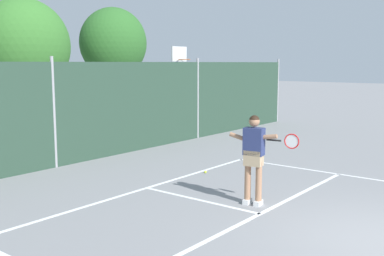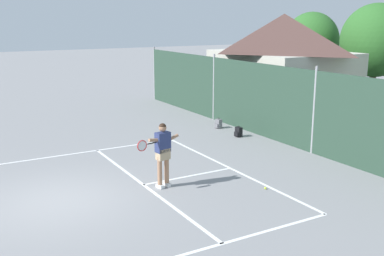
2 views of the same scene
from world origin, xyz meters
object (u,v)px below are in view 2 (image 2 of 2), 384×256
(tennis_player, at_px, (163,149))
(backpack_black, at_px, (238,132))
(tennis_ball, at_px, (265,188))
(backpack_grey, at_px, (218,124))

(tennis_player, bearing_deg, backpack_black, 124.88)
(tennis_ball, height_order, backpack_grey, backpack_grey)
(tennis_player, relative_size, backpack_black, 4.01)
(tennis_player, height_order, backpack_grey, tennis_player)
(tennis_player, height_order, tennis_ball, tennis_player)
(tennis_player, bearing_deg, tennis_ball, 56.73)
(tennis_ball, bearing_deg, backpack_black, 151.87)
(tennis_player, relative_size, backpack_grey, 4.01)
(tennis_ball, relative_size, backpack_grey, 0.14)
(tennis_player, xyz_separation_m, backpack_grey, (-5.28, 5.30, -0.92))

